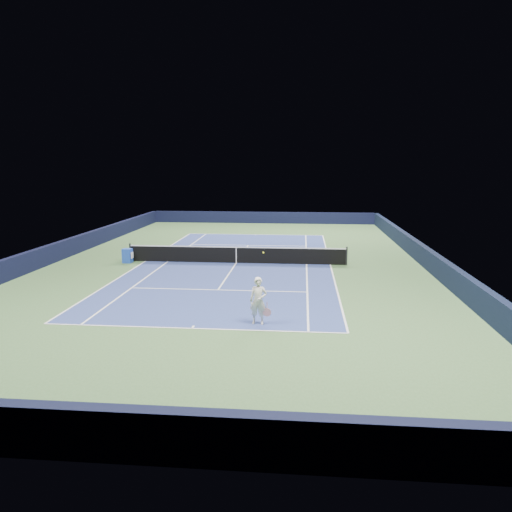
{
  "coord_description": "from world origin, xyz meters",
  "views": [
    {
      "loc": [
        3.85,
        -28.52,
        5.78
      ],
      "look_at": [
        1.45,
        -3.0,
        1.0
      ],
      "focal_mm": 35.0,
      "sensor_mm": 36.0,
      "label": 1
    }
  ],
  "objects": [
    {
      "name": "sideline_doubles_left",
      "position": [
        -5.49,
        0.0,
        0.01
      ],
      "size": [
        0.08,
        23.77,
        0.0
      ],
      "primitive_type": "cube",
      "color": "white",
      "rests_on": "ground"
    },
    {
      "name": "wall_left",
      "position": [
        -10.82,
        0.0,
        0.55
      ],
      "size": [
        0.35,
        40.0,
        1.1
      ],
      "primitive_type": "cube",
      "color": "black",
      "rests_on": "ground"
    },
    {
      "name": "sponsor_cube",
      "position": [
        -6.4,
        -0.51,
        0.42
      ],
      "size": [
        0.58,
        0.5,
        0.84
      ],
      "color": "blue",
      "rests_on": "ground"
    },
    {
      "name": "baseline_near",
      "position": [
        0.0,
        -11.88,
        0.01
      ],
      "size": [
        10.97,
        0.08,
        0.0
      ],
      "primitive_type": "cube",
      "color": "white",
      "rests_on": "ground"
    },
    {
      "name": "court_surface",
      "position": [
        0.0,
        0.0,
        0.0
      ],
      "size": [
        10.97,
        23.77,
        0.01
      ],
      "primitive_type": "cube",
      "color": "navy",
      "rests_on": "ground"
    },
    {
      "name": "sideline_singles_right",
      "position": [
        4.12,
        0.0,
        0.01
      ],
      "size": [
        0.08,
        23.77,
        0.0
      ],
      "primitive_type": "cube",
      "color": "white",
      "rests_on": "ground"
    },
    {
      "name": "wall_far",
      "position": [
        0.0,
        19.82,
        0.55
      ],
      "size": [
        22.0,
        0.35,
        1.1
      ],
      "primitive_type": "cube",
      "color": "black",
      "rests_on": "ground"
    },
    {
      "name": "wall_right",
      "position": [
        10.82,
        0.0,
        0.55
      ],
      "size": [
        0.35,
        40.0,
        1.1
      ],
      "primitive_type": "cube",
      "color": "black",
      "rests_on": "ground"
    },
    {
      "name": "service_line_near",
      "position": [
        0.0,
        -6.4,
        0.01
      ],
      "size": [
        8.23,
        0.08,
        0.0
      ],
      "primitive_type": "cube",
      "color": "white",
      "rests_on": "ground"
    },
    {
      "name": "ground",
      "position": [
        0.0,
        0.0,
        0.0
      ],
      "size": [
        40.0,
        40.0,
        0.0
      ],
      "primitive_type": "plane",
      "color": "#3B5D32",
      "rests_on": "ground"
    },
    {
      "name": "tennis_player",
      "position": [
        2.3,
        -11.13,
        0.87
      ],
      "size": [
        0.8,
        1.26,
        2.49
      ],
      "color": "white",
      "rests_on": "ground"
    },
    {
      "name": "service_line_far",
      "position": [
        0.0,
        6.4,
        0.01
      ],
      "size": [
        8.23,
        0.08,
        0.0
      ],
      "primitive_type": "cube",
      "color": "white",
      "rests_on": "ground"
    },
    {
      "name": "wall_near",
      "position": [
        0.0,
        -19.82,
        0.55
      ],
      "size": [
        22.0,
        0.35,
        1.1
      ],
      "primitive_type": "cube",
      "color": "black",
      "rests_on": "ground"
    },
    {
      "name": "sideline_doubles_right",
      "position": [
        5.49,
        0.0,
        0.01
      ],
      "size": [
        0.08,
        23.77,
        0.0
      ],
      "primitive_type": "cube",
      "color": "white",
      "rests_on": "ground"
    },
    {
      "name": "center_service_line",
      "position": [
        0.0,
        0.0,
        0.01
      ],
      "size": [
        0.08,
        12.8,
        0.0
      ],
      "primitive_type": "cube",
      "color": "white",
      "rests_on": "ground"
    },
    {
      "name": "center_mark_near",
      "position": [
        0.0,
        -11.73,
        0.01
      ],
      "size": [
        0.08,
        0.3,
        0.0
      ],
      "primitive_type": "cube",
      "color": "white",
      "rests_on": "ground"
    },
    {
      "name": "sideline_singles_left",
      "position": [
        -4.12,
        0.0,
        0.01
      ],
      "size": [
        0.08,
        23.77,
        0.0
      ],
      "primitive_type": "cube",
      "color": "white",
      "rests_on": "ground"
    },
    {
      "name": "baseline_far",
      "position": [
        0.0,
        11.88,
        0.01
      ],
      "size": [
        10.97,
        0.08,
        0.0
      ],
      "primitive_type": "cube",
      "color": "white",
      "rests_on": "ground"
    },
    {
      "name": "tennis_net",
      "position": [
        0.0,
        0.0,
        0.5
      ],
      "size": [
        12.9,
        0.1,
        1.07
      ],
      "color": "black",
      "rests_on": "ground"
    },
    {
      "name": "center_mark_far",
      "position": [
        0.0,
        11.73,
        0.01
      ],
      "size": [
        0.08,
        0.3,
        0.0
      ],
      "primitive_type": "cube",
      "color": "white",
      "rests_on": "ground"
    }
  ]
}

